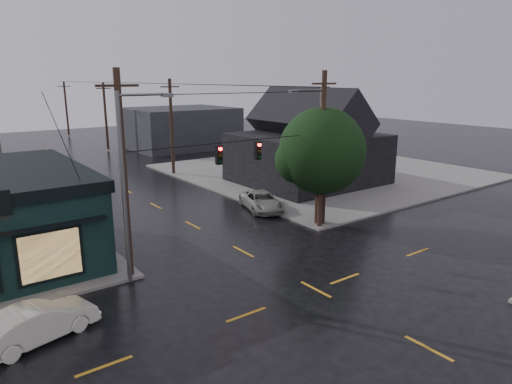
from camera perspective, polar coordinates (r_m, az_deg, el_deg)
ground_plane at (r=22.16m, az=7.46°, el=-11.97°), size 160.00×160.00×0.00m
sidewalk_ne at (r=49.17m, az=8.31°, el=2.63°), size 28.00×28.00×0.15m
ne_building at (r=42.91m, az=6.53°, el=6.99°), size 12.60×11.60×8.75m
corner_tree at (r=30.19m, az=8.25°, el=5.04°), size 5.73×5.73×7.77m
utility_pole_nw at (r=24.07m, az=-15.35°, el=-10.19°), size 2.00×0.32×10.15m
utility_pole_ne at (r=30.69m, az=7.90°, el=-4.47°), size 2.00×0.32×10.15m
utility_pole_far_a at (r=47.92m, az=-10.25°, el=2.17°), size 2.00×0.32×9.65m
utility_pole_far_b at (r=66.22m, az=-17.97°, el=4.96°), size 2.00×0.32×9.15m
utility_pole_far_c at (r=85.30m, az=-22.33°, el=6.49°), size 2.00×0.32×9.15m
span_signal_assembly at (r=25.36m, az=-2.16°, el=5.01°), size 13.00×0.48×1.23m
streetlight_nw at (r=23.37m, az=-15.41°, el=-10.95°), size 5.40×0.30×9.15m
streetlight_ne at (r=31.50m, az=7.67°, el=-3.98°), size 5.40×0.30×9.15m
bg_building_east at (r=66.74m, az=-9.51°, el=7.94°), size 14.00×12.00×5.60m
sedan_cream at (r=19.68m, az=-25.60°, el=-14.51°), size 4.64×2.61×1.45m
suv_silver at (r=34.33m, az=0.71°, el=-1.13°), size 3.66×5.41×1.38m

